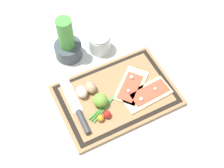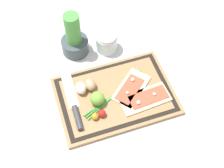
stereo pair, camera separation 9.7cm
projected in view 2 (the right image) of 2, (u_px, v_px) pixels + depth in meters
name	position (u px, v px, depth m)	size (l,w,h in m)	color
ground_plane	(115.00, 97.00, 1.24)	(6.00, 6.00, 0.00)	silver
cutting_board	(115.00, 96.00, 1.23)	(0.46, 0.32, 0.02)	#997047
pizza_slice_near	(146.00, 98.00, 1.21)	(0.20, 0.10, 0.02)	beige
pizza_slice_far	(131.00, 88.00, 1.23)	(0.19, 0.18, 0.02)	beige
knife	(75.00, 110.00, 1.18)	(0.04, 0.26, 0.02)	silver
egg_brown	(90.00, 84.00, 1.22)	(0.04, 0.05, 0.04)	tan
egg_pink	(81.00, 88.00, 1.22)	(0.04, 0.05, 0.04)	beige
lime	(97.00, 98.00, 1.18)	(0.06, 0.06, 0.06)	#70A838
cherry_tomato_red	(102.00, 113.00, 1.16)	(0.03, 0.03, 0.03)	red
cherry_tomato_yellow	(95.00, 116.00, 1.16)	(0.03, 0.03, 0.03)	orange
scallion_bunch	(116.00, 95.00, 1.22)	(0.29, 0.16, 0.01)	#47933D
herb_pot	(74.00, 40.00, 1.31)	(0.12, 0.12, 0.21)	#3D474C
sauce_jar	(107.00, 42.00, 1.35)	(0.09, 0.09, 0.09)	silver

